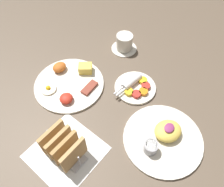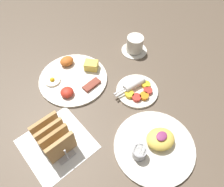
{
  "view_description": "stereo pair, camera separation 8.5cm",
  "coord_description": "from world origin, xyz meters",
  "views": [
    {
      "loc": [
        -0.33,
        -0.28,
        0.72
      ],
      "look_at": [
        0.06,
        0.04,
        0.03
      ],
      "focal_mm": 35.0,
      "sensor_mm": 36.0,
      "label": 1
    },
    {
      "loc": [
        -0.27,
        -0.34,
        0.72
      ],
      "look_at": [
        0.06,
        0.04,
        0.03
      ],
      "focal_mm": 35.0,
      "sensor_mm": 36.0,
      "label": 2
    }
  ],
  "objects": [
    {
      "name": "plate_foreground",
      "position": [
        0.04,
        -0.22,
        0.01
      ],
      "size": [
        0.28,
        0.28,
        0.06
      ],
      "color": "silver",
      "rests_on": "ground_plane"
    },
    {
      "name": "toast_rack",
      "position": [
        -0.21,
        0.01,
        0.05
      ],
      "size": [
        0.1,
        0.15,
        0.1
      ],
      "color": "#B7B7BC",
      "rests_on": "ground_plane"
    },
    {
      "name": "plate_breakfast",
      "position": [
        0.01,
        0.22,
        0.01
      ],
      "size": [
        0.29,
        0.29,
        0.05
      ],
      "color": "silver",
      "rests_on": "ground_plane"
    },
    {
      "name": "ground_plane",
      "position": [
        0.0,
        0.0,
        0.0
      ],
      "size": [
        3.0,
        3.0,
        0.0
      ],
      "primitive_type": "plane",
      "color": "brown"
    },
    {
      "name": "napkin_flat",
      "position": [
        -0.21,
        0.01,
        0.0
      ],
      "size": [
        0.22,
        0.22,
        0.0
      ],
      "color": "white",
      "rests_on": "ground_plane"
    },
    {
      "name": "plate_condiments",
      "position": [
        0.16,
        -0.01,
        0.01
      ],
      "size": [
        0.18,
        0.17,
        0.04
      ],
      "color": "silver",
      "rests_on": "ground_plane"
    },
    {
      "name": "coffee_cup",
      "position": [
        0.32,
        0.17,
        0.04
      ],
      "size": [
        0.12,
        0.12,
        0.08
      ],
      "color": "silver",
      "rests_on": "ground_plane"
    }
  ]
}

